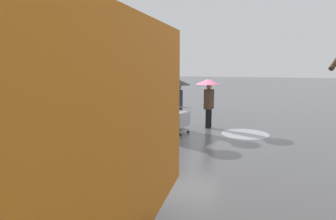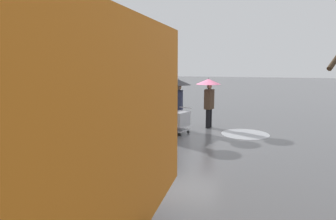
{
  "view_description": "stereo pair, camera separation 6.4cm",
  "coord_description": "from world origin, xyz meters",
  "px_view_note": "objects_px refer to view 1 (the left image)",
  "views": [
    {
      "loc": [
        -2.24,
        12.31,
        2.87
      ],
      "look_at": [
        0.56,
        1.15,
        1.05
      ],
      "focal_mm": 33.42,
      "sensor_mm": 36.0,
      "label": 1
    },
    {
      "loc": [
        -2.31,
        12.29,
        2.87
      ],
      "look_at": [
        0.56,
        1.15,
        1.05
      ],
      "focal_mm": 33.42,
      "sensor_mm": 36.0,
      "label": 2
    }
  ],
  "objects_px": {
    "hand_dolly_boxes": "(162,119)",
    "pedestrian_white_side": "(153,95)",
    "cargo_van_parked_right": "(99,101)",
    "shopping_cart_vendor": "(180,120)",
    "pedestrian_black_side": "(178,92)",
    "pedestrian_pink_side": "(209,91)"
  },
  "relations": [
    {
      "from": "shopping_cart_vendor",
      "to": "pedestrian_white_side",
      "type": "relative_size",
      "value": 0.47
    },
    {
      "from": "pedestrian_pink_side",
      "to": "pedestrian_white_side",
      "type": "height_order",
      "value": "same"
    },
    {
      "from": "pedestrian_white_side",
      "to": "pedestrian_pink_side",
      "type": "bearing_deg",
      "value": -130.98
    },
    {
      "from": "cargo_van_parked_right",
      "to": "pedestrian_black_side",
      "type": "bearing_deg",
      "value": -168.19
    },
    {
      "from": "shopping_cart_vendor",
      "to": "pedestrian_black_side",
      "type": "distance_m",
      "value": 1.26
    },
    {
      "from": "pedestrian_pink_side",
      "to": "pedestrian_black_side",
      "type": "bearing_deg",
      "value": 29.65
    },
    {
      "from": "pedestrian_black_side",
      "to": "hand_dolly_boxes",
      "type": "bearing_deg",
      "value": 70.74
    },
    {
      "from": "hand_dolly_boxes",
      "to": "pedestrian_pink_side",
      "type": "bearing_deg",
      "value": -131.08
    },
    {
      "from": "pedestrian_black_side",
      "to": "pedestrian_white_side",
      "type": "height_order",
      "value": "same"
    },
    {
      "from": "pedestrian_black_side",
      "to": "shopping_cart_vendor",
      "type": "bearing_deg",
      "value": 106.9
    },
    {
      "from": "cargo_van_parked_right",
      "to": "pedestrian_white_side",
      "type": "bearing_deg",
      "value": 164.21
    },
    {
      "from": "cargo_van_parked_right",
      "to": "hand_dolly_boxes",
      "type": "distance_m",
      "value": 2.96
    },
    {
      "from": "shopping_cart_vendor",
      "to": "pedestrian_white_side",
      "type": "bearing_deg",
      "value": 39.78
    },
    {
      "from": "cargo_van_parked_right",
      "to": "pedestrian_white_side",
      "type": "relative_size",
      "value": 2.49
    },
    {
      "from": "cargo_van_parked_right",
      "to": "shopping_cart_vendor",
      "type": "distance_m",
      "value": 3.54
    },
    {
      "from": "pedestrian_pink_side",
      "to": "cargo_van_parked_right",
      "type": "bearing_deg",
      "value": 16.88
    },
    {
      "from": "shopping_cart_vendor",
      "to": "hand_dolly_boxes",
      "type": "relative_size",
      "value": 0.77
    },
    {
      "from": "pedestrian_pink_side",
      "to": "pedestrian_black_side",
      "type": "distance_m",
      "value": 1.34
    },
    {
      "from": "cargo_van_parked_right",
      "to": "pedestrian_white_side",
      "type": "xyz_separation_m",
      "value": [
        -2.62,
        0.74,
        0.41
      ]
    },
    {
      "from": "pedestrian_black_side",
      "to": "pedestrian_white_side",
      "type": "xyz_separation_m",
      "value": [
        0.65,
        1.43,
        0.0
      ]
    },
    {
      "from": "hand_dolly_boxes",
      "to": "pedestrian_white_side",
      "type": "height_order",
      "value": "pedestrian_white_side"
    },
    {
      "from": "shopping_cart_vendor",
      "to": "pedestrian_white_side",
      "type": "xyz_separation_m",
      "value": [
        0.86,
        0.72,
        1.02
      ]
    }
  ]
}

